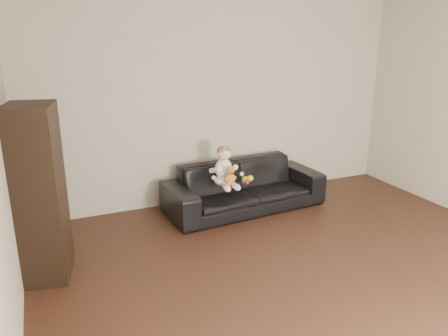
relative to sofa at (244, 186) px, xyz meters
name	(u,v)px	position (x,y,z in m)	size (l,w,h in m)	color
floor	(351,306)	(-0.10, -2.25, -0.29)	(5.50, 5.50, 0.00)	#3A2014
wall_back	(222,102)	(-0.10, 0.50, 1.01)	(5.00, 5.00, 0.00)	#B7AD9A
sofa	(244,186)	(0.00, 0.00, 0.00)	(2.01, 0.79, 0.59)	black
cabinet	(39,194)	(-2.38, -0.72, 0.50)	(0.40, 0.55, 1.59)	black
shelf_item	(36,155)	(-2.36, -0.72, 0.86)	(0.18, 0.25, 0.28)	silver
baby	(224,169)	(-0.32, -0.11, 0.31)	(0.33, 0.41, 0.49)	white
teddy_bear	(230,176)	(-0.31, -0.26, 0.26)	(0.13, 0.13, 0.22)	#C37437
toy_green	(246,180)	(-0.04, -0.13, 0.14)	(0.10, 0.12, 0.09)	#D8EB1B
toy_rattle	(247,182)	(-0.05, -0.18, 0.13)	(0.07, 0.07, 0.07)	red
toy_blue_disc	(245,182)	(-0.04, -0.10, 0.10)	(0.10, 0.10, 0.01)	blue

